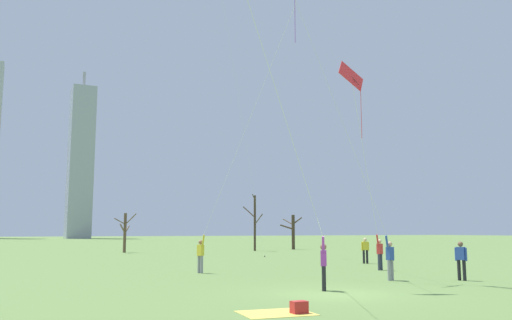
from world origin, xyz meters
name	(u,v)px	position (x,y,z in m)	size (l,w,h in m)	color
ground_plane	(333,294)	(0.00, 0.00, 0.00)	(400.00, 400.00, 0.00)	#5B7A3D
kite_flyer_midfield_left_red	(373,212)	(6.79, 6.52, 3.03)	(5.92, 5.06, 9.45)	#33384C
kite_flyer_far_back_pink	(296,174)	(-1.91, -1.00, 3.81)	(9.16, 7.72, 13.13)	black
kite_flyer_foreground_left_purple	(368,198)	(3.65, 2.79, 3.44)	(5.81, 0.86, 12.50)	gray
kite_flyer_midfield_center_blue	(230,178)	(-0.20, 8.59, 4.63)	(4.26, 6.43, 16.38)	gray
bystander_far_off_by_trees	(461,259)	(7.47, 1.59, 0.90)	(0.32, 0.47, 1.62)	black
bystander_strolling_midfield	(365,249)	(10.94, 12.83, 0.90)	(0.49, 0.30, 1.62)	black
picnic_spot	(289,310)	(-3.36, -3.11, 0.09)	(1.92, 1.56, 0.31)	#D8BF4C
bare_tree_center	(255,221)	(13.67, 35.46, 3.06)	(1.04, 2.90, 5.89)	#423326
bare_tree_far_right_edge	(125,231)	(0.40, 36.63, 2.03)	(2.12, 1.96, 3.78)	brown
bare_tree_leftmost	(293,231)	(19.42, 37.59, 2.09)	(2.20, 2.66, 3.87)	#423326
skyline_wide_slab	(80,162)	(7.75, 139.20, 21.38)	(6.44, 8.72, 47.61)	#9EA3AD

